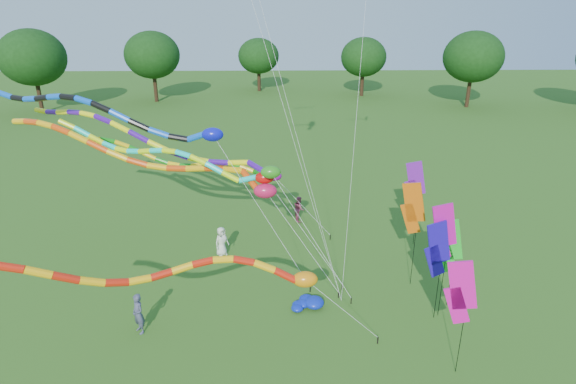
{
  "coord_description": "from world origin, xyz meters",
  "views": [
    {
      "loc": [
        -0.2,
        -13.58,
        12.41
      ],
      "look_at": [
        0.21,
        5.47,
        4.8
      ],
      "focal_mm": 30.0,
      "sensor_mm": 36.0,
      "label": 1
    }
  ],
  "objects_px": {
    "tube_kite_red": "(198,274)",
    "person_a": "(222,241)",
    "tube_kite_orange": "(164,162)",
    "blue_nylon_heap": "(300,305)",
    "person_c": "(299,209)",
    "person_b": "(138,314)"
  },
  "relations": [
    {
      "from": "tube_kite_orange",
      "to": "person_c",
      "type": "relative_size",
      "value": 10.13
    },
    {
      "from": "person_a",
      "to": "person_b",
      "type": "distance_m",
      "value": 6.76
    },
    {
      "from": "tube_kite_orange",
      "to": "person_b",
      "type": "bearing_deg",
      "value": -72.8
    },
    {
      "from": "blue_nylon_heap",
      "to": "person_c",
      "type": "relative_size",
      "value": 0.92
    },
    {
      "from": "tube_kite_orange",
      "to": "person_a",
      "type": "distance_m",
      "value": 5.35
    },
    {
      "from": "person_a",
      "to": "person_c",
      "type": "distance_m",
      "value": 5.9
    },
    {
      "from": "tube_kite_red",
      "to": "blue_nylon_heap",
      "type": "height_order",
      "value": "tube_kite_red"
    },
    {
      "from": "person_a",
      "to": "tube_kite_red",
      "type": "bearing_deg",
      "value": -129.98
    },
    {
      "from": "tube_kite_red",
      "to": "person_a",
      "type": "xyz_separation_m",
      "value": [
        -0.24,
        8.13,
        -3.03
      ]
    },
    {
      "from": "person_c",
      "to": "tube_kite_red",
      "type": "bearing_deg",
      "value": 152.84
    },
    {
      "from": "person_a",
      "to": "person_c",
      "type": "bearing_deg",
      "value": 3.11
    },
    {
      "from": "tube_kite_red",
      "to": "blue_nylon_heap",
      "type": "xyz_separation_m",
      "value": [
        3.61,
        3.31,
        -3.62
      ]
    },
    {
      "from": "tube_kite_orange",
      "to": "person_b",
      "type": "distance_m",
      "value": 6.96
    },
    {
      "from": "person_a",
      "to": "blue_nylon_heap",
      "type": "bearing_deg",
      "value": -93.11
    },
    {
      "from": "tube_kite_red",
      "to": "person_c",
      "type": "height_order",
      "value": "tube_kite_red"
    },
    {
      "from": "person_b",
      "to": "person_c",
      "type": "bearing_deg",
      "value": 104.64
    },
    {
      "from": "blue_nylon_heap",
      "to": "person_b",
      "type": "relative_size",
      "value": 0.83
    },
    {
      "from": "tube_kite_red",
      "to": "person_a",
      "type": "bearing_deg",
      "value": 82.69
    },
    {
      "from": "blue_nylon_heap",
      "to": "person_a",
      "type": "distance_m",
      "value": 6.2
    },
    {
      "from": "person_c",
      "to": "tube_kite_orange",
      "type": "bearing_deg",
      "value": 119.46
    },
    {
      "from": "person_a",
      "to": "person_b",
      "type": "xyz_separation_m",
      "value": [
        -2.63,
        -6.23,
        0.07
      ]
    },
    {
      "from": "person_a",
      "to": "tube_kite_orange",
      "type": "bearing_deg",
      "value": 163.12
    }
  ]
}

